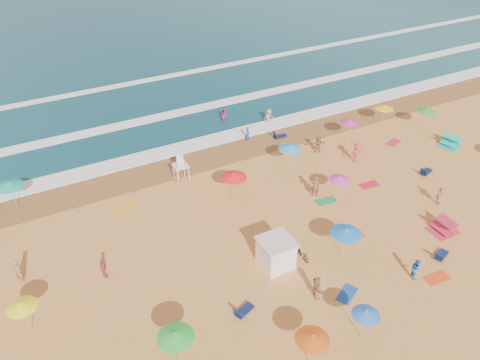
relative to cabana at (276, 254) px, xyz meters
name	(u,v)px	position (x,y,z in m)	size (l,w,h in m)	color
ground	(253,249)	(-0.58, 2.04, -1.00)	(220.00, 220.00, 0.00)	gold
wet_sand	(185,163)	(-0.58, 14.54, -0.99)	(220.00, 220.00, 0.00)	olive
surf_foam	(153,122)	(-0.58, 23.36, -0.90)	(200.00, 18.70, 0.05)	white
cabana	(276,254)	(0.00, 0.00, 0.00)	(2.00, 2.00, 2.00)	white
cabana_roof	(277,242)	(0.00, 0.00, 1.06)	(2.20, 2.20, 0.12)	silver
bicycle	(302,254)	(1.90, -0.30, -0.60)	(0.53, 1.52, 0.80)	black
lifeguard_stand	(181,171)	(-1.89, 12.15, 0.05)	(1.20, 1.20, 2.10)	white
beach_umbrellas	(244,220)	(-0.88, 2.86, 1.15)	(54.32, 25.75, 0.73)	green
loungers	(373,245)	(7.00, -1.72, -0.83)	(49.36, 25.37, 0.34)	#0F1F4C
towels	(257,263)	(-1.06, 0.68, -0.98)	(41.58, 20.45, 0.03)	#C6183D
popup_tents	(448,177)	(17.76, 1.45, -0.40)	(12.34, 10.35, 1.20)	#CA2D4D
beachgoers	(235,190)	(1.05, 7.89, -0.20)	(35.50, 26.38, 2.14)	#AD6A50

